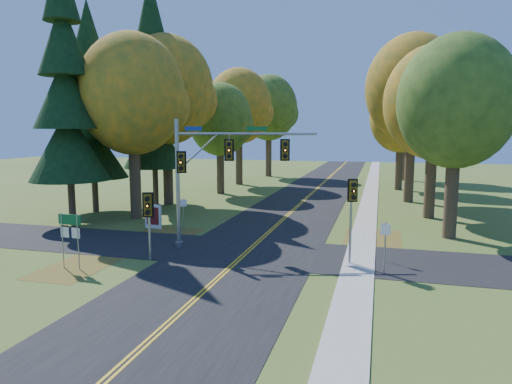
% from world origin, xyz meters
% --- Properties ---
extents(ground, '(160.00, 160.00, 0.00)m').
position_xyz_m(ground, '(0.00, 0.00, 0.00)').
color(ground, '#415F21').
rests_on(ground, ground).
extents(road_main, '(8.00, 160.00, 0.02)m').
position_xyz_m(road_main, '(0.00, 0.00, 0.01)').
color(road_main, black).
rests_on(road_main, ground).
extents(road_cross, '(60.00, 6.00, 0.02)m').
position_xyz_m(road_cross, '(0.00, 2.00, 0.01)').
color(road_cross, black).
rests_on(road_cross, ground).
extents(centerline_left, '(0.10, 160.00, 0.01)m').
position_xyz_m(centerline_left, '(-0.10, 0.00, 0.03)').
color(centerline_left, gold).
rests_on(centerline_left, road_main).
extents(centerline_right, '(0.10, 160.00, 0.01)m').
position_xyz_m(centerline_right, '(0.10, 0.00, 0.03)').
color(centerline_right, gold).
rests_on(centerline_right, road_main).
extents(sidewalk_east, '(1.60, 160.00, 0.06)m').
position_xyz_m(sidewalk_east, '(6.20, 0.00, 0.03)').
color(sidewalk_east, '#9E998E').
rests_on(sidewalk_east, ground).
extents(leaf_patch_w_near, '(4.00, 6.00, 0.00)m').
position_xyz_m(leaf_patch_w_near, '(-6.50, 4.00, 0.01)').
color(leaf_patch_w_near, brown).
rests_on(leaf_patch_w_near, ground).
extents(leaf_patch_e, '(3.50, 8.00, 0.00)m').
position_xyz_m(leaf_patch_e, '(6.80, 6.00, 0.01)').
color(leaf_patch_e, brown).
rests_on(leaf_patch_e, ground).
extents(leaf_patch_w_far, '(3.00, 5.00, 0.00)m').
position_xyz_m(leaf_patch_w_far, '(-7.50, -3.00, 0.01)').
color(leaf_patch_w_far, brown).
rests_on(leaf_patch_w_far, ground).
extents(tree_w_a, '(8.00, 8.00, 14.15)m').
position_xyz_m(tree_w_a, '(-11.13, 9.38, 9.49)').
color(tree_w_a, '#38281C').
rests_on(tree_w_a, ground).
extents(tree_e_a, '(7.20, 7.20, 12.73)m').
position_xyz_m(tree_e_a, '(11.57, 8.77, 8.53)').
color(tree_e_a, '#38281C').
rests_on(tree_e_a, ground).
extents(tree_w_b, '(8.60, 8.60, 15.38)m').
position_xyz_m(tree_w_b, '(-11.72, 16.29, 10.37)').
color(tree_w_b, '#38281C').
rests_on(tree_w_b, ground).
extents(tree_e_b, '(7.60, 7.60, 13.33)m').
position_xyz_m(tree_e_b, '(10.97, 15.58, 8.90)').
color(tree_e_b, '#38281C').
rests_on(tree_e_b, ground).
extents(tree_w_c, '(6.80, 6.80, 11.91)m').
position_xyz_m(tree_w_c, '(-9.54, 24.47, 7.94)').
color(tree_w_c, '#38281C').
rests_on(tree_w_c, ground).
extents(tree_e_c, '(8.80, 8.80, 15.79)m').
position_xyz_m(tree_e_c, '(9.88, 23.69, 10.66)').
color(tree_e_c, '#38281C').
rests_on(tree_e_c, ground).
extents(tree_w_d, '(8.20, 8.20, 14.56)m').
position_xyz_m(tree_w_d, '(-10.13, 33.18, 9.78)').
color(tree_w_d, '#38281C').
rests_on(tree_w_d, ground).
extents(tree_e_d, '(7.00, 7.00, 12.32)m').
position_xyz_m(tree_e_d, '(9.26, 32.87, 8.24)').
color(tree_e_d, '#38281C').
rests_on(tree_e_d, ground).
extents(tree_w_e, '(8.40, 8.40, 14.97)m').
position_xyz_m(tree_w_e, '(-8.92, 44.09, 10.07)').
color(tree_w_e, '#38281C').
rests_on(tree_w_e, ground).
extents(tree_e_e, '(7.80, 7.80, 13.74)m').
position_xyz_m(tree_e_e, '(10.47, 43.58, 9.19)').
color(tree_e_e, '#38281C').
rests_on(tree_e_e, ground).
extents(pine_a, '(5.60, 5.60, 19.48)m').
position_xyz_m(pine_a, '(-14.50, 6.00, 9.18)').
color(pine_a, '#38281C').
rests_on(pine_a, ground).
extents(pine_b, '(5.60, 5.60, 17.31)m').
position_xyz_m(pine_b, '(-16.00, 11.00, 8.16)').
color(pine_b, '#38281C').
rests_on(pine_b, ground).
extents(pine_c, '(5.60, 5.60, 20.56)m').
position_xyz_m(pine_c, '(-13.00, 16.00, 9.69)').
color(pine_c, '#38281C').
rests_on(pine_c, ground).
extents(traffic_mast, '(7.97, 2.69, 7.49)m').
position_xyz_m(traffic_mast, '(-2.23, 2.51, 4.81)').
color(traffic_mast, gray).
rests_on(traffic_mast, ground).
extents(east_signal_pole, '(0.50, 0.59, 4.43)m').
position_xyz_m(east_signal_pole, '(5.79, 0.95, 3.36)').
color(east_signal_pole, '#94979C').
rests_on(east_signal_pole, ground).
extents(ped_signal_pole, '(0.55, 0.67, 3.67)m').
position_xyz_m(ped_signal_pole, '(-4.42, -1.16, 2.73)').
color(ped_signal_pole, '#989CA0').
rests_on(ped_signal_pole, ground).
extents(route_sign_cluster, '(1.31, 0.13, 2.81)m').
position_xyz_m(route_sign_cluster, '(-7.57, -3.29, 1.98)').
color(route_sign_cluster, gray).
rests_on(route_sign_cluster, ground).
extents(info_kiosk, '(1.24, 0.26, 1.70)m').
position_xyz_m(info_kiosk, '(-8.14, 6.30, 0.85)').
color(info_kiosk, silver).
rests_on(info_kiosk, ground).
extents(reg_sign_e_north, '(0.40, 0.12, 2.13)m').
position_xyz_m(reg_sign_e_north, '(7.50, 2.00, 1.46)').
color(reg_sign_e_north, gray).
rests_on(reg_sign_e_north, ground).
extents(reg_sign_e_south, '(0.47, 0.08, 2.48)m').
position_xyz_m(reg_sign_e_south, '(7.44, -0.01, 1.70)').
color(reg_sign_e_south, gray).
rests_on(reg_sign_e_south, ground).
extents(reg_sign_w, '(0.42, 0.21, 2.32)m').
position_xyz_m(reg_sign_w, '(-5.56, 5.70, 1.59)').
color(reg_sign_w, gray).
rests_on(reg_sign_w, ground).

